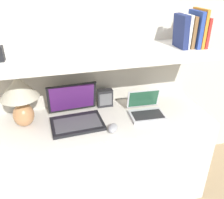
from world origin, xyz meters
name	(u,v)px	position (x,y,z in m)	size (l,w,h in m)	color
wall_back	(95,37)	(0.00, 0.58, 1.20)	(6.00, 0.05, 2.40)	beige
desk	(107,158)	(0.00, 0.26, 0.35)	(1.45, 0.52, 0.70)	silver
back_riser	(99,116)	(0.00, 0.54, 0.56)	(1.45, 0.04, 1.13)	beige
shelf	(103,55)	(0.00, 0.32, 1.14)	(1.45, 0.46, 0.03)	silver
table_lamp	(20,95)	(-0.54, 0.32, 0.93)	(0.24, 0.24, 0.34)	#B27A4C
laptop_large	(76,115)	(-0.21, 0.28, 0.76)	(0.35, 0.32, 0.24)	black
laptop_small	(146,110)	(0.29, 0.24, 0.74)	(0.25, 0.22, 0.16)	silver
computer_mouse	(113,128)	(0.01, 0.11, 0.72)	(0.09, 0.11, 0.04)	#99999E
router_box	(105,98)	(0.03, 0.44, 0.77)	(0.12, 0.06, 0.13)	black
book_red	(202,32)	(0.68, 0.32, 1.25)	(0.02, 0.17, 0.20)	#A82823
book_orange	(199,28)	(0.66, 0.32, 1.28)	(0.02, 0.17, 0.25)	orange
book_blue	(195,29)	(0.63, 0.32, 1.27)	(0.03, 0.17, 0.24)	#284293
book_brown	(190,32)	(0.59, 0.32, 1.26)	(0.02, 0.13, 0.21)	brown
book_white	(186,31)	(0.56, 0.32, 1.26)	(0.02, 0.12, 0.21)	silver
book_navy	(181,31)	(0.53, 0.32, 1.26)	(0.05, 0.15, 0.22)	navy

